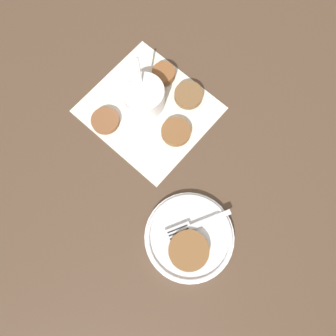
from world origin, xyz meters
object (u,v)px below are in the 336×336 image
at_px(fritter_on_plate, 189,251).
at_px(fork, 191,227).
at_px(serving_plate, 189,237).
at_px(sauce_bowl, 144,97).

relative_size(fritter_on_plate, fork, 0.63).
bearing_deg(fork, serving_plate, 113.12).
bearing_deg(serving_plate, fork, -66.88).
bearing_deg(sauce_bowl, fritter_on_plate, 140.99).
height_order(sauce_bowl, fritter_on_plate, sauce_bowl).
relative_size(serving_plate, fritter_on_plate, 2.26).
relative_size(sauce_bowl, serving_plate, 0.56).
distance_m(sauce_bowl, fork, 0.32).
xyz_separation_m(sauce_bowl, fritter_on_plate, (-0.29, 0.23, -0.00)).
relative_size(sauce_bowl, fritter_on_plate, 1.27).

